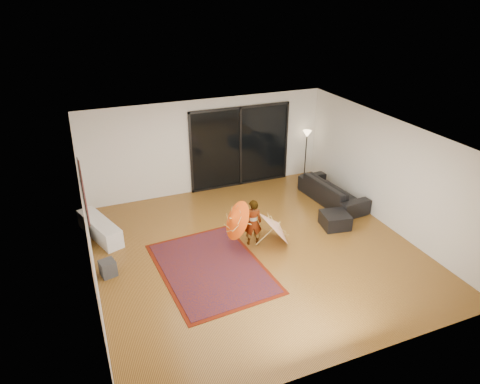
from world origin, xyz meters
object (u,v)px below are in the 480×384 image
sofa (333,191)px  child (253,222)px  media_console (100,228)px  ottoman (335,220)px

sofa → child: bearing=106.8°
media_console → sofa: bearing=-24.0°
sofa → child: child is taller
media_console → sofa: (6.20, -0.49, 0.09)m
sofa → media_console: bearing=80.5°
media_console → child: size_ratio=1.43×
media_console → ottoman: 5.76m
ottoman → child: (-2.23, 0.05, 0.39)m
media_console → child: bearing=-46.3°
ottoman → child: 2.26m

